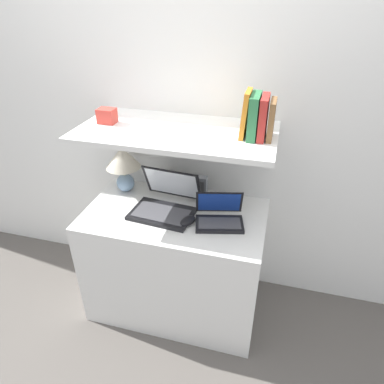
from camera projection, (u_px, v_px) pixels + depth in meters
The scene contains 15 objects.
ground_plane at pixel (163, 338), 2.11m from camera, with size 12.00×12.00×0.00m, color #56514C.
wall_back at pixel (191, 116), 2.06m from camera, with size 6.00×0.05×2.40m.
desk at pixel (176, 261), 2.18m from camera, with size 1.05×0.60×0.74m.
back_riser at pixel (189, 204), 2.33m from camera, with size 1.05×0.04×1.19m.
shelf at pixel (176, 132), 1.80m from camera, with size 1.05×0.54×0.03m.
table_lamp at pixel (123, 162), 2.11m from camera, with size 0.22×0.22×0.30m.
laptop_large at pixel (165, 203), 1.99m from camera, with size 0.38×0.36×0.23m.
laptop_small at pixel (219, 217), 1.89m from camera, with size 0.30×0.25×0.17m.
computer_mouse at pixel (188, 221), 1.89m from camera, with size 0.10×0.13×0.04m.
router_box at pixel (197, 187), 2.12m from camera, with size 0.13×0.05×0.14m.
book_brown at pixel (272, 120), 1.64m from camera, with size 0.03×0.15×0.19m.
book_red at pixel (263, 118), 1.65m from camera, with size 0.04×0.17×0.21m.
book_green at pixel (254, 116), 1.65m from camera, with size 0.04×0.18×0.21m.
book_orange at pixel (245, 114), 1.66m from camera, with size 0.04×0.14×0.23m.
shelf_gadget at pixel (107, 116), 1.87m from camera, with size 0.09×0.07×0.08m.
Camera 1 is at (0.53, -1.26, 1.86)m, focal length 32.00 mm.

